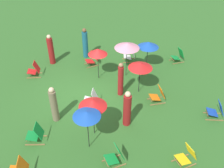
% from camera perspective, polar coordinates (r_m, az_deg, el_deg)
% --- Properties ---
extents(ground_plane, '(40.00, 40.00, 0.00)m').
position_cam_1_polar(ground_plane, '(12.25, -5.53, -2.50)').
color(ground_plane, '#2D6026').
extents(deckchair_0, '(0.64, 0.85, 0.83)m').
position_cam_1_polar(deckchair_0, '(14.33, -4.54, 5.68)').
color(deckchair_0, olive).
rests_on(deckchair_0, ground).
extents(deckchair_1, '(0.65, 0.86, 0.83)m').
position_cam_1_polar(deckchair_1, '(11.68, 22.68, -5.62)').
color(deckchair_1, olive).
rests_on(deckchair_1, ground).
extents(deckchair_2, '(0.59, 0.83, 0.83)m').
position_cam_1_polar(deckchair_2, '(10.27, -16.95, -10.88)').
color(deckchair_2, olive).
rests_on(deckchair_2, ground).
extents(deckchair_3, '(0.64, 0.85, 0.83)m').
position_cam_1_polar(deckchair_3, '(9.56, 16.64, -15.42)').
color(deckchair_3, olive).
rests_on(deckchair_3, ground).
extents(deckchair_4, '(0.50, 0.78, 0.83)m').
position_cam_1_polar(deckchair_4, '(11.79, 10.44, -2.49)').
color(deckchair_4, olive).
rests_on(deckchair_4, ground).
extents(deckchair_5, '(0.55, 0.80, 0.83)m').
position_cam_1_polar(deckchair_5, '(13.96, -17.26, 3.09)').
color(deckchair_5, olive).
rests_on(deckchair_5, ground).
extents(deckchair_6, '(0.59, 0.83, 0.83)m').
position_cam_1_polar(deckchair_6, '(14.70, 4.14, 6.54)').
color(deckchair_6, olive).
rests_on(deckchair_6, ground).
extents(deckchair_7, '(0.63, 0.84, 0.83)m').
position_cam_1_polar(deckchair_7, '(9.18, 0.78, -16.06)').
color(deckchair_7, olive).
rests_on(deckchair_7, ground).
extents(deckchair_8, '(0.57, 0.81, 0.83)m').
position_cam_1_polar(deckchair_8, '(15.11, 14.86, 6.24)').
color(deckchair_8, olive).
rests_on(deckchair_8, ground).
extents(deckchair_9, '(0.68, 0.87, 0.83)m').
position_cam_1_polar(deckchair_9, '(11.42, -4.62, -3.39)').
color(deckchair_9, olive).
rests_on(deckchair_9, ground).
extents(umbrella_0, '(1.14, 1.14, 1.64)m').
position_cam_1_polar(umbrella_0, '(13.56, 8.26, 8.90)').
color(umbrella_0, black).
rests_on(umbrella_0, ground).
extents(umbrella_1, '(1.07, 1.07, 1.77)m').
position_cam_1_polar(umbrella_1, '(9.29, -4.39, -4.31)').
color(umbrella_1, black).
rests_on(umbrella_1, ground).
extents(umbrella_2, '(1.27, 1.27, 1.93)m').
position_cam_1_polar(umbrella_2, '(12.70, 3.45, 8.75)').
color(umbrella_2, black).
rests_on(umbrella_2, ground).
extents(umbrella_3, '(0.98, 0.98, 1.74)m').
position_cam_1_polar(umbrella_3, '(12.55, -3.29, 7.39)').
color(umbrella_3, black).
rests_on(umbrella_3, ground).
extents(umbrella_4, '(1.14, 1.14, 1.65)m').
position_cam_1_polar(umbrella_4, '(11.60, 6.50, 4.19)').
color(umbrella_4, black).
rests_on(umbrella_4, ground).
extents(umbrella_5, '(1.00, 1.00, 1.81)m').
position_cam_1_polar(umbrella_5, '(8.74, -5.80, -6.85)').
color(umbrella_5, black).
rests_on(umbrella_5, ground).
extents(person_0, '(0.37, 0.37, 1.82)m').
position_cam_1_polar(person_0, '(14.95, -6.12, 9.14)').
color(person_0, '#195972').
rests_on(person_0, ground).
extents(person_1, '(0.36, 0.36, 1.70)m').
position_cam_1_polar(person_1, '(10.22, 3.47, -5.79)').
color(person_1, maroon).
rests_on(person_1, ground).
extents(person_2, '(0.40, 0.40, 1.77)m').
position_cam_1_polar(person_2, '(14.64, -13.75, 7.51)').
color(person_2, maroon).
rests_on(person_2, ground).
extents(person_3, '(0.42, 0.42, 1.71)m').
position_cam_1_polar(person_3, '(10.66, -13.08, -4.68)').
color(person_3, '#72664C').
rests_on(person_3, ground).
extents(person_4, '(0.34, 0.34, 1.76)m').
position_cam_1_polar(person_4, '(11.75, 1.99, 0.96)').
color(person_4, maroon).
rests_on(person_4, ground).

